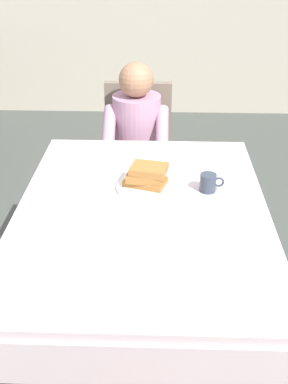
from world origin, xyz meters
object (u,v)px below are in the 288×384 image
Objects in this scene: diner_person at (137,135)px; cup_coffee at (209,183)px; spoon_near_edge at (143,223)px; breakfast_stack at (147,175)px; knife_right_of_plate at (187,191)px; fork_left_of_plate at (105,189)px; chair_diner at (138,145)px; dining_table_main at (142,225)px; plate_breakfast at (146,187)px.

cup_coffee is (0.38, -0.85, 0.11)m from diner_person.
spoon_near_edge is (0.08, -1.14, 0.07)m from diner_person.
breakfast_stack is 1.08× the size of knife_right_of_plate.
fork_left_of_plate is at bearing -170.94° from breakfast_stack.
knife_right_of_plate is (0.38, -0.00, 0.00)m from fork_left_of_plate.
chair_diner is 5.17× the size of fork_left_of_plate.
dining_table_main is 1.02m from diner_person.
plate_breakfast is 2.48× the size of cup_coffee.
spoon_near_edge is (-0.00, -0.32, -0.06)m from breakfast_stack.
breakfast_stack reaches higher than fork_left_of_plate.
diner_person is 7.47× the size of spoon_near_edge.
dining_table_main is 0.24m from breakfast_stack.
dining_table_main is 1.36× the size of diner_person.
cup_coffee is at bearing -2.72° from plate_breakfast.
plate_breakfast is 0.06m from breakfast_stack.
diner_person reaches higher than breakfast_stack.
spoon_near_edge reaches higher than dining_table_main.
diner_person reaches higher than spoon_near_edge.
spoon_near_edge is (0.01, -0.13, 0.09)m from dining_table_main.
diner_person reaches higher than dining_table_main.
dining_table_main is 5.44× the size of plate_breakfast.
breakfast_stack is at bearing 86.15° from dining_table_main.
breakfast_stack is (0.01, 0.19, 0.15)m from dining_table_main.
chair_diner reaches higher than dining_table_main.
diner_person is at bearing 95.95° from plate_breakfast.
dining_table_main is at bearing 110.14° from spoon_near_edge.
breakfast_stack is at bearing 175.17° from cup_coffee.
cup_coffee is at bearing 29.04° from dining_table_main.
breakfast_stack is 0.20m from fork_left_of_plate.
plate_breakfast reaches higher than fork_left_of_plate.
diner_person is 0.93m from cup_coffee.
chair_diner is 1.02m from breakfast_stack.
plate_breakfast is at bearing -97.60° from breakfast_stack.
diner_person is (-0.08, 1.01, 0.02)m from dining_table_main.
breakfast_stack is at bearing -86.60° from fork_left_of_plate.
knife_right_of_plate is at bearing 107.98° from diner_person.
breakfast_stack is at bearing 105.50° from spoon_near_edge.
knife_right_of_plate is (0.19, -0.03, -0.06)m from breakfast_stack.
fork_left_of_plate is at bearing -179.25° from cup_coffee.
dining_table_main is 1.64× the size of chair_diner.
chair_diner reaches higher than spoon_near_edge.
diner_person is 0.84m from plate_breakfast.
cup_coffee is 0.56× the size of knife_right_of_plate.
cup_coffee is 0.42m from spoon_near_edge.
diner_person reaches higher than fork_left_of_plate.
fork_left_of_plate reaches higher than dining_table_main.
chair_diner reaches higher than breakfast_stack.
spoon_near_edge is (0.19, -0.29, 0.00)m from fork_left_of_plate.
knife_right_of_plate is (0.19, -0.02, -0.01)m from plate_breakfast.
plate_breakfast is 1.87× the size of spoon_near_edge.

